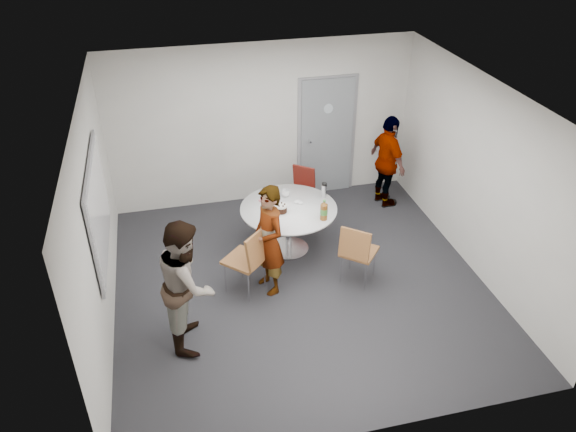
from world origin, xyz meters
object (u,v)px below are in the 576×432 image
object	(u,v)px
table	(290,213)
chair_near_left	(250,256)
person_main	(269,241)
person_left	(187,283)
chair_near_right	(357,249)
door	(326,137)
person_right	(388,162)
chair_far	(301,187)
whiteboard	(99,209)

from	to	relation	value
table	chair_near_left	world-z (taller)	table
person_main	person_left	size ratio (longest dim) A/B	0.94
chair_near_left	person_main	xyz separation A→B (m)	(0.26, 0.03, 0.18)
table	person_main	size ratio (longest dim) A/B	0.90
chair_near_right	table	bearing A→B (deg)	164.67
chair_near_right	person_main	bearing A→B (deg)	-148.08
door	chair_near_right	world-z (taller)	door
chair_near_right	person_right	distance (m)	2.29
chair_near_right	chair_far	size ratio (longest dim) A/B	1.11
whiteboard	table	bearing A→B (deg)	14.02
whiteboard	chair_near_right	size ratio (longest dim) A/B	2.05
chair_far	person_left	distance (m)	3.24
chair_far	person_main	size ratio (longest dim) A/B	0.53
door	chair_near_left	bearing A→B (deg)	-125.51
whiteboard	chair_near_right	bearing A→B (deg)	-6.36
whiteboard	person_main	size ratio (longest dim) A/B	1.21
whiteboard	person_left	xyz separation A→B (m)	(0.92, -0.90, -0.61)
door	person_main	bearing A→B (deg)	-121.69
door	whiteboard	distance (m)	4.25
whiteboard	person_left	bearing A→B (deg)	-44.26
person_left	person_right	size ratio (longest dim) A/B	1.06
whiteboard	person_right	world-z (taller)	whiteboard
table	person_left	world-z (taller)	person_left
door	chair_far	bearing A→B (deg)	-132.06
whiteboard	table	distance (m)	2.73
chair_near_left	person_left	distance (m)	1.12
chair_near_left	chair_far	world-z (taller)	chair_near_left
chair_near_left	person_main	distance (m)	0.32
chair_near_left	person_left	size ratio (longest dim) A/B	0.59
table	chair_near_right	distance (m)	1.20
chair_near_left	table	bearing A→B (deg)	3.74
whiteboard	person_left	size ratio (longest dim) A/B	1.13
door	chair_far	size ratio (longest dim) A/B	2.54
person_left	person_right	world-z (taller)	person_left
person_main	person_right	size ratio (longest dim) A/B	0.99
table	chair_near_right	size ratio (longest dim) A/B	1.52
person_right	door	bearing A→B (deg)	40.81
person_left	whiteboard	bearing A→B (deg)	52.73
chair_near_right	chair_near_left	bearing A→B (deg)	-145.45
person_right	chair_near_right	bearing A→B (deg)	138.42
person_left	chair_near_left	bearing A→B (deg)	-44.47
door	person_right	distance (m)	1.13
person_main	person_right	xyz separation A→B (m)	(2.38, 1.77, 0.01)
whiteboard	chair_near_right	world-z (taller)	whiteboard
person_right	chair_near_left	bearing A→B (deg)	114.61
chair_far	person_right	xyz separation A→B (m)	(1.46, -0.02, 0.29)
whiteboard	person_main	xyz separation A→B (m)	(2.03, -0.19, -0.67)
door	person_main	distance (m)	2.91
door	table	bearing A→B (deg)	-122.06
whiteboard	chair_near_right	distance (m)	3.35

